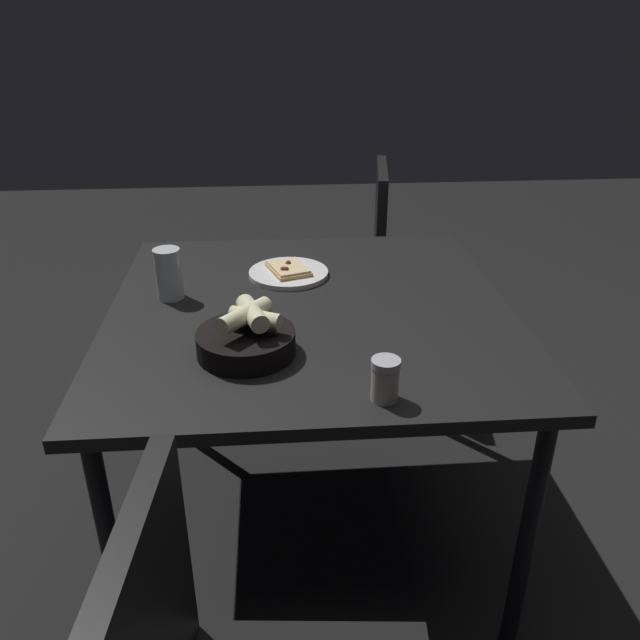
% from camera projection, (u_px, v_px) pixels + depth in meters
% --- Properties ---
extents(ground, '(8.00, 8.00, 0.00)m').
position_uv_depth(ground, '(312.00, 517.00, 1.98)').
color(ground, black).
extents(dining_table, '(1.06, 1.03, 0.72)m').
position_uv_depth(dining_table, '(310.00, 326.00, 1.68)').
color(dining_table, black).
rests_on(dining_table, ground).
extents(pizza_plate, '(0.23, 0.23, 0.04)m').
position_uv_depth(pizza_plate, '(289.00, 272.00, 1.83)').
color(pizza_plate, white).
rests_on(pizza_plate, dining_table).
extents(bread_basket, '(0.22, 0.22, 0.12)m').
position_uv_depth(bread_basket, '(247.00, 338.00, 1.41)').
color(bread_basket, black).
rests_on(bread_basket, dining_table).
extents(beer_glass, '(0.07, 0.07, 0.14)m').
position_uv_depth(beer_glass, '(169.00, 277.00, 1.67)').
color(beer_glass, silver).
rests_on(beer_glass, dining_table).
extents(pepper_shaker, '(0.06, 0.06, 0.09)m').
position_uv_depth(pepper_shaker, '(385.00, 382.00, 1.25)').
color(pepper_shaker, '#BFB299').
rests_on(pepper_shaker, dining_table).
extents(chair_near, '(0.50, 0.50, 0.87)m').
position_uv_depth(chair_near, '(350.00, 258.00, 2.59)').
color(chair_near, black).
rests_on(chair_near, ground).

